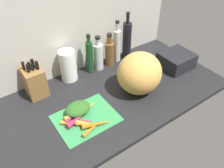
{
  "coord_description": "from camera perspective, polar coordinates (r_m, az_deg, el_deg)",
  "views": [
    {
      "loc": [
        -56.91,
        -94.71,
        101.53
      ],
      "look_at": [
        5.25,
        -5.81,
        12.74
      ],
      "focal_mm": 36.7,
      "sensor_mm": 36.0,
      "label": 1
    }
  ],
  "objects": [
    {
      "name": "carrot_6",
      "position": [
        1.32,
        -6.12,
        -9.81
      ],
      "size": [
        11.69,
        10.92,
        3.23
      ],
      "primitive_type": "cone",
      "rotation": [
        0.0,
        1.57,
        -0.73
      ],
      "color": "orange",
      "rests_on": "cutting_board"
    },
    {
      "name": "cutting_board",
      "position": [
        1.37,
        -6.52,
        -8.39
      ],
      "size": [
        35.58,
        28.2,
        0.8
      ],
      "primitive_type": "cube",
      "color": "#338C4C",
      "rests_on": "ground_plane"
    },
    {
      "name": "carrot_2",
      "position": [
        1.3,
        -4.79,
        -10.79
      ],
      "size": [
        15.41,
        6.09,
        2.27
      ],
      "primitive_type": "cone",
      "rotation": [
        0.0,
        1.57,
        0.26
      ],
      "color": "orange",
      "rests_on": "cutting_board"
    },
    {
      "name": "knife_block",
      "position": [
        1.55,
        -18.76,
        0.66
      ],
      "size": [
        11.89,
        15.44,
        25.04
      ],
      "color": "brown",
      "rests_on": "ground_plane"
    },
    {
      "name": "carrot_3",
      "position": [
        1.38,
        -9.42,
        -7.34
      ],
      "size": [
        15.47,
        9.22,
        2.92
      ],
      "primitive_type": "cone",
      "rotation": [
        0.0,
        1.57,
        0.43
      ],
      "color": "#B2264C",
      "rests_on": "cutting_board"
    },
    {
      "name": "carrot_0",
      "position": [
        1.35,
        -8.34,
        -8.37
      ],
      "size": [
        17.54,
        7.45,
        3.39
      ],
      "primitive_type": "cone",
      "rotation": [
        0.0,
        1.57,
        0.24
      ],
      "color": "#B2264C",
      "rests_on": "cutting_board"
    },
    {
      "name": "carrot_5",
      "position": [
        1.34,
        -10.36,
        -9.62
      ],
      "size": [
        9.49,
        9.23,
        2.29
      ],
      "primitive_type": "cone",
      "rotation": [
        0.0,
        1.57,
        -0.76
      ],
      "color": "orange",
      "rests_on": "cutting_board"
    },
    {
      "name": "bottle_1",
      "position": [
        1.7,
        -3.41,
        7.06
      ],
      "size": [
        7.03,
        7.03,
        26.67
      ],
      "color": "silver",
      "rests_on": "ground_plane"
    },
    {
      "name": "wall_back",
      "position": [
        1.62,
        -10.85,
        12.31
      ],
      "size": [
        170.0,
        3.0,
        60.0
      ],
      "primitive_type": "cube",
      "color": "#BCB7AD",
      "rests_on": "ground_plane"
    },
    {
      "name": "dish_rack",
      "position": [
        1.81,
        15.69,
        5.73
      ],
      "size": [
        23.24,
        21.09,
        11.18
      ],
      "primitive_type": "cube",
      "color": "black",
      "rests_on": "ground_plane"
    },
    {
      "name": "bottle_3",
      "position": [
        1.78,
        1.26,
        9.78
      ],
      "size": [
        5.5,
        5.5,
        33.03
      ],
      "color": "silver",
      "rests_on": "ground_plane"
    },
    {
      "name": "carrot_7",
      "position": [
        1.4,
        -6.1,
        -6.01
      ],
      "size": [
        14.65,
        7.08,
        3.32
      ],
      "primitive_type": "cone",
      "rotation": [
        0.0,
        1.57,
        0.27
      ],
      "color": "orange",
      "rests_on": "cutting_board"
    },
    {
      "name": "paper_towel_roll",
      "position": [
        1.61,
        -10.89,
        4.52
      ],
      "size": [
        11.34,
        11.34,
        22.63
      ],
      "primitive_type": "cylinder",
      "color": "white",
      "rests_on": "ground_plane"
    },
    {
      "name": "carrot_8",
      "position": [
        1.33,
        -7.16,
        -9.23
      ],
      "size": [
        11.26,
        8.25,
        3.35
      ],
      "primitive_type": "cone",
      "rotation": [
        0.0,
        1.57,
        -0.5
      ],
      "color": "#B2264C",
      "rests_on": "cutting_board"
    },
    {
      "name": "winter_squash",
      "position": [
        1.48,
        6.85,
        2.67
      ],
      "size": [
        29.46,
        27.81,
        27.94
      ],
      "primitive_type": "ellipsoid",
      "color": "gold",
      "rests_on": "ground_plane"
    },
    {
      "name": "bottle_2",
      "position": [
        1.75,
        -0.59,
        7.83
      ],
      "size": [
        7.08,
        7.08,
        25.91
      ],
      "color": "brown",
      "rests_on": "ground_plane"
    },
    {
      "name": "carrot_greens_pile",
      "position": [
        1.38,
        -8.51,
        -6.11
      ],
      "size": [
        15.71,
        12.08,
        6.65
      ],
      "primitive_type": "ellipsoid",
      "color": "#2D6023",
      "rests_on": "cutting_board"
    },
    {
      "name": "carrot_1",
      "position": [
        1.31,
        -3.63,
        -9.9
      ],
      "size": [
        17.58,
        9.19,
        3.16
      ],
      "primitive_type": "cone",
      "rotation": [
        0.0,
        1.57,
        -0.36
      ],
      "color": "orange",
      "rests_on": "cutting_board"
    },
    {
      "name": "ground_plane",
      "position": [
        1.51,
        -2.9,
        -3.76
      ],
      "size": [
        170.0,
        80.0,
        3.0
      ],
      "primitive_type": "cube",
      "color": "black"
    },
    {
      "name": "bottle_0",
      "position": [
        1.66,
        -5.57,
        6.85
      ],
      "size": [
        5.14,
        5.14,
        30.15
      ],
      "color": "#19421E",
      "rests_on": "ground_plane"
    },
    {
      "name": "bottle_4",
      "position": [
        1.8,
        3.71,
        10.72
      ],
      "size": [
        6.78,
        6.78,
        38.38
      ],
      "color": "black",
      "rests_on": "ground_plane"
    },
    {
      "name": "carrot_4",
      "position": [
        1.38,
        -8.68,
        -7.17
      ],
      "size": [
        16.9,
        4.3,
        3.38
      ],
      "primitive_type": "cone",
      "rotation": [
        0.0,
        1.57,
        0.05
      ],
      "color": "orange",
      "rests_on": "cutting_board"
    }
  ]
}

